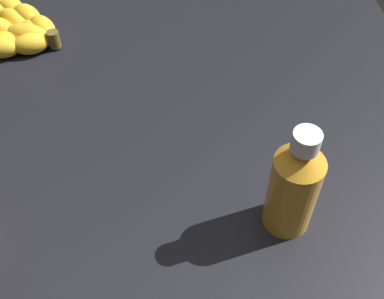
% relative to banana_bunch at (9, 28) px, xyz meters
% --- Properties ---
extents(ground_plane, '(0.96, 0.80, 0.05)m').
position_rel_banana_bunch_xyz_m(ground_plane, '(0.33, 0.28, -0.04)').
color(ground_plane, black).
extents(banana_bunch, '(0.18, 0.21, 0.04)m').
position_rel_banana_bunch_xyz_m(banana_bunch, '(0.00, 0.00, 0.00)').
color(banana_bunch, yellow).
rests_on(banana_bunch, ground_plane).
extents(honey_bottle, '(0.06, 0.06, 0.16)m').
position_rel_banana_bunch_xyz_m(honey_bottle, '(0.42, 0.39, 0.05)').
color(honey_bottle, orange).
rests_on(honey_bottle, ground_plane).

